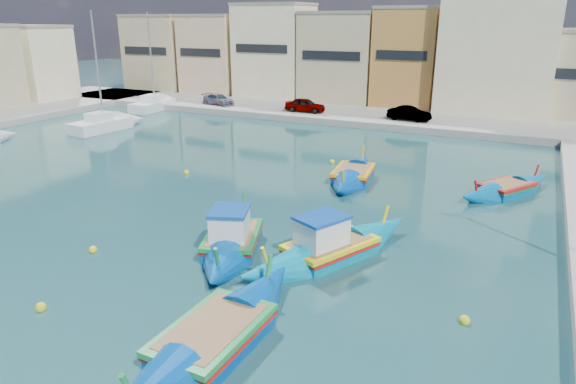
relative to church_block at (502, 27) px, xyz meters
The scene contains 13 objects.
ground 42.08m from the church_block, 104.04° to the right, with size 160.00×160.00×0.00m, color #13383B.
north_quay 15.16m from the church_block, 141.34° to the right, with size 80.00×8.00×0.60m, color gray.
north_townhouses 4.81m from the church_block, 169.17° to the right, with size 83.20×7.87×10.19m.
church_block is the anchor object (origin of this frame).
parked_cars 19.98m from the church_block, 149.37° to the right, with size 23.88×2.30×1.32m.
luzzu_turquoise_cabin 37.93m from the church_block, 94.14° to the right, with size 5.68×9.16×2.95m.
luzzu_blue_cabin 39.39m from the church_block, 99.92° to the right, with size 4.89×8.52×2.96m.
luzzu_cyan_mid 26.73m from the church_block, 82.91° to the right, with size 5.39×7.24×2.20m.
luzzu_green 28.29m from the church_block, 101.24° to the right, with size 3.02×8.16×2.51m.
luzzu_blue_south 44.98m from the church_block, 94.56° to the right, with size 2.33×9.47×2.72m.
yacht_north 35.15m from the church_block, 161.75° to the right, with size 3.00×8.08×10.55m.
yacht_midnorth 36.93m from the church_block, 144.19° to the right, with size 2.93×7.64×10.59m.
mooring_buoys 37.60m from the church_block, 103.14° to the right, with size 18.31×21.57×0.36m.
Camera 1 is at (14.06, -14.64, 9.21)m, focal length 32.00 mm.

